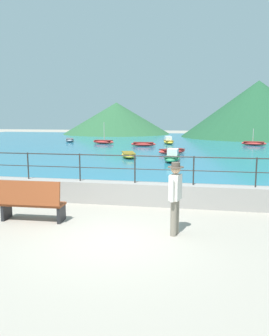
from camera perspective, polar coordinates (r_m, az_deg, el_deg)
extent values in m
plane|color=gray|center=(7.91, -4.30, -12.01)|extent=(120.00, 120.00, 0.00)
cube|color=gray|center=(10.80, 0.07, -4.35)|extent=(20.00, 0.56, 0.70)
cylinder|color=#282623|center=(11.88, -17.66, 0.36)|extent=(0.04, 0.04, 0.90)
cylinder|color=#282623|center=(11.13, -9.28, 0.12)|extent=(0.04, 0.04, 0.90)
cylinder|color=#282623|center=(10.65, 0.07, -0.15)|extent=(0.04, 0.04, 0.90)
cylinder|color=#282623|center=(10.47, 10.02, -0.44)|extent=(0.04, 0.04, 0.90)
cylinder|color=#282623|center=(10.61, 20.00, -0.72)|extent=(0.04, 0.04, 0.90)
cylinder|color=#282623|center=(10.59, 0.07, 2.09)|extent=(18.40, 0.04, 0.04)
cylinder|color=#282623|center=(10.65, 0.07, -0.15)|extent=(18.40, 0.03, 0.03)
cube|color=#236B89|center=(33.15, 7.31, 3.92)|extent=(64.00, 44.32, 0.06)
cone|color=#1E4C2D|center=(47.86, 20.22, 9.37)|extent=(20.18, 20.18, 7.45)
cone|color=#285633|center=(53.61, -3.08, 8.43)|extent=(17.03, 17.03, 4.95)
cube|color=brown|center=(9.52, -16.86, -5.86)|extent=(1.72, 0.58, 0.06)
cube|color=brown|center=(9.25, -17.53, -4.09)|extent=(1.70, 0.21, 0.64)
cube|color=black|center=(9.94, -20.94, -6.91)|extent=(0.10, 0.47, 0.43)
cube|color=black|center=(9.28, -12.34, -7.63)|extent=(0.10, 0.47, 0.43)
cylinder|color=slate|center=(8.19, 7.07, -8.14)|extent=(0.15, 0.15, 0.86)
cylinder|color=slate|center=(8.03, 6.67, -8.49)|extent=(0.15, 0.15, 0.86)
cube|color=beige|center=(7.93, 6.97, -3.26)|extent=(0.30, 0.40, 0.60)
cylinder|color=beige|center=(8.16, 7.50, -3.21)|extent=(0.09, 0.09, 0.52)
cylinder|color=beige|center=(7.71, 6.40, -3.89)|extent=(0.09, 0.09, 0.52)
sphere|color=tan|center=(7.85, 7.03, -0.19)|extent=(0.22, 0.22, 0.22)
cylinder|color=#4C4238|center=(7.84, 7.03, 0.17)|extent=(0.38, 0.38, 0.02)
cylinder|color=#4C4238|center=(7.83, 7.04, 0.60)|extent=(0.20, 0.20, 0.10)
ellipsoid|color=red|center=(24.98, 6.40, 2.84)|extent=(2.34, 2.17, 0.36)
cube|color=maroon|center=(24.96, 6.40, 3.19)|extent=(1.90, 1.77, 0.06)
ellipsoid|color=#338C59|center=(20.70, 6.44, 1.62)|extent=(1.02, 2.34, 0.36)
cube|color=#1C4D31|center=(20.68, 6.45, 2.03)|extent=(0.86, 1.88, 0.06)
cube|color=silver|center=(20.90, 6.55, 2.73)|extent=(0.67, 0.83, 0.40)
ellipsoid|color=red|center=(31.23, 1.52, 4.08)|extent=(2.35, 1.04, 0.36)
cube|color=maroon|center=(31.22, 1.52, 4.35)|extent=(1.88, 0.88, 0.06)
ellipsoid|color=red|center=(34.04, 19.64, 3.96)|extent=(2.45, 1.45, 0.36)
cube|color=maroon|center=(34.03, 19.65, 4.21)|extent=(1.97, 1.21, 0.06)
cylinder|color=#B2A899|center=(34.00, 19.54, 5.30)|extent=(0.06, 0.06, 1.22)
ellipsoid|color=gold|center=(22.45, -1.03, 2.23)|extent=(1.56, 2.46, 0.36)
cube|color=brown|center=(22.44, -1.03, 2.61)|extent=(1.29, 1.99, 0.06)
ellipsoid|color=gold|center=(34.01, 5.82, 4.42)|extent=(1.50, 2.46, 0.36)
cube|color=brown|center=(34.00, 5.82, 4.68)|extent=(1.25, 1.98, 0.06)
cube|color=silver|center=(34.23, 5.74, 5.09)|extent=(0.83, 0.94, 0.40)
ellipsoid|color=red|center=(34.13, -5.31, 4.45)|extent=(2.44, 1.39, 0.36)
cube|color=maroon|center=(34.12, -5.32, 4.70)|extent=(1.96, 1.16, 0.06)
cylinder|color=#B2A899|center=(34.02, -5.19, 6.24)|extent=(0.06, 0.06, 1.78)
ellipsoid|color=gray|center=(37.32, -10.96, 4.69)|extent=(1.69, 2.47, 0.36)
cube|color=#4D4D51|center=(37.31, -10.97, 4.92)|extent=(1.39, 1.99, 0.06)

